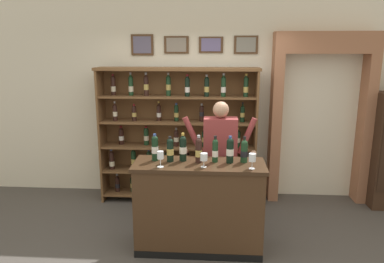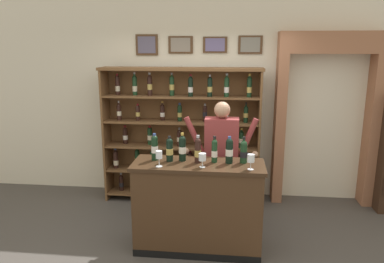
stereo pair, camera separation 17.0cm
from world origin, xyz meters
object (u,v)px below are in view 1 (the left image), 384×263
(tasting_bottle_rosso, at_px, (244,151))
(wine_glass_right, at_px, (204,158))
(wine_shelf, at_px, (178,132))
(wine_glass_left, at_px, (160,156))
(tasting_counter, at_px, (199,207))
(tasting_bottle_prosecco, at_px, (230,150))
(tasting_bottle_super_tuscan, at_px, (199,150))
(shopkeeper, at_px, (220,151))
(wine_glass_center, at_px, (252,158))
(tasting_bottle_brunello, at_px, (170,149))
(tasting_bottle_bianco, at_px, (155,147))
(tasting_bottle_riserva, at_px, (215,150))
(tasting_bottle_grappa, at_px, (183,148))

(tasting_bottle_rosso, xyz_separation_m, wine_glass_right, (-0.44, -0.20, -0.02))
(wine_shelf, xyz_separation_m, wine_glass_left, (-0.02, -1.52, 0.10))
(tasting_counter, height_order, tasting_bottle_prosecco, tasting_bottle_prosecco)
(wine_shelf, xyz_separation_m, tasting_counter, (0.38, -1.36, -0.54))
(wine_glass_right, bearing_deg, tasting_bottle_super_tuscan, 111.37)
(shopkeeper, height_order, tasting_bottle_rosso, shopkeeper)
(tasting_bottle_super_tuscan, xyz_separation_m, wine_glass_center, (0.57, -0.18, -0.03))
(shopkeeper, bearing_deg, wine_glass_center, -66.56)
(wine_glass_right, bearing_deg, wine_glass_left, -176.41)
(tasting_bottle_super_tuscan, bearing_deg, tasting_bottle_brunello, 177.27)
(tasting_bottle_rosso, distance_m, wine_glass_right, 0.48)
(tasting_bottle_bianco, height_order, tasting_bottle_riserva, tasting_bottle_bianco)
(tasting_bottle_bianco, height_order, tasting_bottle_prosecco, tasting_bottle_bianco)
(tasting_bottle_bianco, distance_m, tasting_bottle_grappa, 0.31)
(tasting_bottle_super_tuscan, bearing_deg, tasting_bottle_grappa, 165.24)
(tasting_bottle_riserva, height_order, wine_glass_center, tasting_bottle_riserva)
(tasting_bottle_brunello, xyz_separation_m, wine_glass_left, (-0.08, -0.20, -0.01))
(wine_glass_center, bearing_deg, tasting_bottle_riserva, 151.08)
(tasting_bottle_prosecco, distance_m, wine_glass_left, 0.77)
(tasting_bottle_bianco, xyz_separation_m, tasting_bottle_grappa, (0.31, 0.01, 0.00))
(tasting_bottle_grappa, height_order, tasting_bottle_rosso, tasting_bottle_grappa)
(tasting_bottle_rosso, bearing_deg, wine_shelf, 124.01)
(wine_shelf, bearing_deg, tasting_bottle_bianco, -95.22)
(tasting_bottle_riserva, bearing_deg, wine_shelf, 113.00)
(wine_glass_center, height_order, wine_glass_right, wine_glass_center)
(tasting_bottle_prosecco, xyz_separation_m, wine_glass_left, (-0.74, -0.21, -0.02))
(tasting_bottle_rosso, bearing_deg, wine_glass_center, -73.08)
(tasting_bottle_brunello, xyz_separation_m, tasting_bottle_prosecco, (0.66, 0.00, 0.01))
(tasting_bottle_bianco, distance_m, wine_glass_center, 1.08)
(tasting_bottle_riserva, bearing_deg, wine_glass_left, -158.89)
(tasting_bottle_rosso, bearing_deg, wine_glass_left, -165.38)
(tasting_counter, distance_m, tasting_bottle_riserva, 0.67)
(tasting_bottle_prosecco, bearing_deg, tasting_bottle_bianco, 178.29)
(wine_shelf, xyz_separation_m, wine_glass_right, (0.43, -1.49, 0.08))
(wine_shelf, height_order, tasting_bottle_grappa, wine_shelf)
(tasting_bottle_super_tuscan, distance_m, wine_glass_center, 0.60)
(tasting_bottle_prosecco, height_order, tasting_bottle_rosso, tasting_bottle_prosecco)
(tasting_counter, xyz_separation_m, tasting_bottle_super_tuscan, (-0.01, 0.03, 0.66))
(tasting_bottle_brunello, height_order, wine_glass_right, tasting_bottle_brunello)
(tasting_bottle_prosecco, xyz_separation_m, tasting_bottle_rosso, (0.16, 0.03, -0.02))
(shopkeeper, xyz_separation_m, tasting_bottle_riserva, (-0.06, -0.54, 0.16))
(tasting_counter, height_order, tasting_bottle_riserva, tasting_bottle_riserva)
(tasting_bottle_bianco, bearing_deg, wine_shelf, 84.78)
(tasting_bottle_super_tuscan, distance_m, wine_glass_left, 0.44)
(tasting_bottle_brunello, xyz_separation_m, tasting_bottle_grappa, (0.14, 0.03, 0.01))
(wine_glass_center, relative_size, wine_glass_right, 1.07)
(wine_glass_right, bearing_deg, tasting_bottle_prosecco, 32.29)
(wine_glass_left, bearing_deg, tasting_bottle_riserva, 21.11)
(tasting_bottle_grappa, height_order, wine_glass_right, tasting_bottle_grappa)
(tasting_bottle_bianco, relative_size, tasting_bottle_super_tuscan, 0.99)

